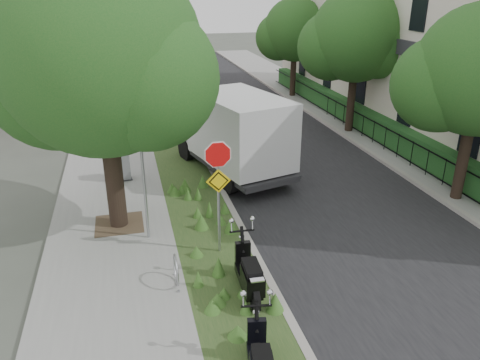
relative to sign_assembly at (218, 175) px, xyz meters
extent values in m
plane|color=#4C5147|center=(1.40, -0.58, -2.33)|extent=(120.00, 120.00, 0.00)
cube|color=gray|center=(-2.85, 9.42, -2.27)|extent=(3.50, 60.00, 0.12)
cube|color=#28471E|center=(-0.10, 9.42, -2.27)|extent=(2.00, 60.00, 0.12)
cube|color=#9E9991|center=(0.90, 9.42, -2.26)|extent=(0.20, 60.00, 0.13)
cube|color=black|center=(4.40, 9.42, -2.32)|extent=(7.00, 60.00, 0.01)
cube|color=#9E9991|center=(7.90, 9.42, -2.26)|extent=(0.20, 60.00, 0.13)
cube|color=gray|center=(9.60, 9.42, -2.27)|extent=(3.20, 60.00, 0.12)
cylinder|color=black|center=(-2.60, 2.22, 0.03)|extent=(0.52, 0.52, 4.48)
sphere|color=#1B531D|center=(-2.60, 2.22, 2.75)|extent=(5.40, 5.40, 5.40)
sphere|color=#1B531D|center=(-3.81, 3.03, 2.08)|extent=(4.05, 4.05, 4.05)
sphere|color=#1B531D|center=(-1.52, 1.54, 2.21)|extent=(3.78, 3.78, 3.78)
cube|color=#473828|center=(-2.60, 2.22, -2.20)|extent=(1.40, 1.40, 0.01)
cylinder|color=#A5A8AD|center=(-1.80, 1.22, -0.21)|extent=(0.08, 0.08, 4.00)
torus|color=#A5A8AD|center=(-1.30, -1.18, -1.83)|extent=(0.05, 0.77, 0.77)
cube|color=#A5A8AD|center=(-1.30, -1.54, -2.19)|extent=(0.06, 0.06, 0.04)
cube|color=#A5A8AD|center=(-1.30, -0.82, -2.19)|extent=(0.06, 0.06, 0.04)
cylinder|color=#A5A8AD|center=(0.00, 0.02, -0.71)|extent=(0.07, 0.07, 3.00)
cylinder|color=red|center=(0.00, -0.01, 0.54)|extent=(0.86, 0.03, 0.86)
cylinder|color=white|center=(0.00, 0.00, 0.54)|extent=(0.94, 0.02, 0.94)
cube|color=yellow|center=(0.00, -0.01, -0.16)|extent=(0.64, 0.03, 0.64)
cube|color=black|center=(8.60, 9.42, -1.26)|extent=(0.04, 24.00, 0.04)
cube|color=black|center=(8.60, 9.42, -2.06)|extent=(0.04, 24.00, 0.04)
cylinder|color=black|center=(8.60, 9.42, -1.71)|extent=(0.03, 0.03, 1.00)
cube|color=#18431D|center=(9.30, 9.42, -1.66)|extent=(1.00, 24.00, 1.10)
cube|color=beige|center=(12.90, 9.42, 1.67)|extent=(7.00, 26.00, 8.00)
cube|color=#2D2D33|center=(9.35, 9.42, 1.97)|extent=(0.25, 26.00, 0.60)
cube|color=maroon|center=(-8.10, 21.42, 1.67)|extent=(9.00, 10.00, 8.00)
cylinder|color=black|center=(8.40, 1.42, -0.30)|extent=(0.36, 0.36, 3.81)
sphere|color=#1B531D|center=(8.40, 1.42, 2.01)|extent=(4.00, 4.00, 4.00)
sphere|color=#1B531D|center=(7.50, 2.02, 1.51)|extent=(3.00, 3.00, 3.00)
cylinder|color=black|center=(8.40, 9.42, -0.19)|extent=(0.36, 0.36, 4.03)
sphere|color=#1B531D|center=(8.40, 9.42, 2.26)|extent=(4.20, 4.20, 4.20)
sphere|color=#1B531D|center=(7.46, 10.05, 1.73)|extent=(3.15, 3.15, 3.15)
sphere|color=#1B531D|center=(9.24, 8.89, 1.84)|extent=(2.94, 2.94, 2.94)
cylinder|color=black|center=(8.40, 17.42, -0.39)|extent=(0.36, 0.36, 3.64)
sphere|color=#1B531D|center=(8.40, 17.42, 1.82)|extent=(3.80, 3.80, 3.80)
sphere|color=#1B531D|center=(7.54, 17.99, 1.35)|extent=(2.85, 2.85, 2.85)
sphere|color=#1B531D|center=(9.16, 16.94, 1.44)|extent=(2.66, 2.66, 2.66)
cylinder|color=black|center=(0.30, -1.17, -1.91)|extent=(0.16, 0.60, 0.60)
cylinder|color=black|center=(0.25, -2.59, -1.91)|extent=(0.16, 0.60, 0.60)
cube|color=black|center=(0.27, -1.94, -1.89)|extent=(0.44, 1.33, 0.21)
cube|color=black|center=(0.26, -2.34, -1.61)|extent=(0.44, 0.76, 0.46)
cube|color=black|center=(0.26, -2.28, -1.31)|extent=(0.37, 0.70, 0.14)
cylinder|color=black|center=(-0.10, -3.87, -1.92)|extent=(0.23, 0.59, 0.57)
cube|color=black|center=(-0.28, -4.92, -1.35)|extent=(0.44, 0.71, 0.13)
cube|color=#262628|center=(1.70, 5.69, -1.77)|extent=(3.63, 6.13, 0.20)
cube|color=#B7BABC|center=(1.11, 7.84, -0.85)|extent=(2.55, 2.06, 1.74)
cube|color=silver|center=(1.86, 5.11, -0.41)|extent=(3.40, 4.62, 2.39)
cube|color=#262628|center=(-2.50, 5.75, -2.19)|extent=(0.83, 0.61, 0.03)
cube|color=slate|center=(-2.50, 5.75, -1.69)|extent=(0.74, 0.51, 1.04)
camera|label=1|loc=(-2.11, -10.64, 4.43)|focal=35.00mm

